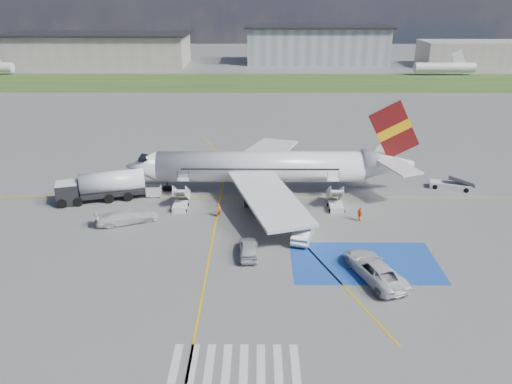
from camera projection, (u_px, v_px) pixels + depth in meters
ground at (260, 242)px, 51.61m from camera, size 400.00×400.00×0.00m
grass_strip at (259, 82)px, 139.53m from camera, size 400.00×30.00×0.01m
taxiway_line_main at (260, 197)px, 62.71m from camera, size 120.00×0.20×0.01m
taxiway_line_cross at (202, 298)px, 42.38m from camera, size 0.20×60.00×0.01m
taxiway_line_diag at (260, 197)px, 62.71m from camera, size 20.71×56.45×0.01m
staging_box at (364, 262)px, 47.85m from camera, size 14.00×8.00×0.01m
crosswalk at (235, 363)px, 34.95m from camera, size 9.00×4.00×0.01m
terminal_west at (99, 50)px, 170.31m from camera, size 60.00×22.00×10.00m
terminal_centre at (316, 45)px, 174.19m from camera, size 48.00×18.00×12.00m
terminal_east at (481, 54)px, 168.19m from camera, size 40.00×16.00×8.00m
airliner at (272, 167)px, 63.27m from camera, size 36.81×32.95×11.92m
airstairs_fwd at (181, 203)px, 59.48m from camera, size 1.90×5.20×3.60m
airstairs_aft at (336, 204)px, 59.38m from camera, size 1.90×5.20×3.60m
fuel_tanker at (102, 188)px, 61.48m from camera, size 10.77×5.63×3.56m
gpu_cart at (154, 191)px, 62.73m from camera, size 1.87×1.25×1.51m
belt_loader at (451, 186)px, 65.25m from camera, size 5.65×3.32×1.63m
car_silver_a at (249, 248)px, 48.80m from camera, size 2.13×4.79×1.60m
car_silver_b at (304, 232)px, 52.03m from camera, size 3.12×5.47×1.71m
van_white_a at (375, 266)px, 44.95m from camera, size 4.65×6.75×2.31m
van_white_b at (127, 214)px, 55.57m from camera, size 5.57×3.78×2.02m
crew_fwd at (219, 210)px, 57.16m from camera, size 0.66×0.70×1.62m
crew_nose at (129, 185)px, 64.04m from camera, size 1.20×1.15×1.95m
crew_aft at (360, 214)px, 56.15m from camera, size 0.73×1.04×1.64m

